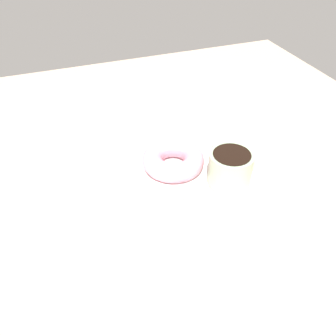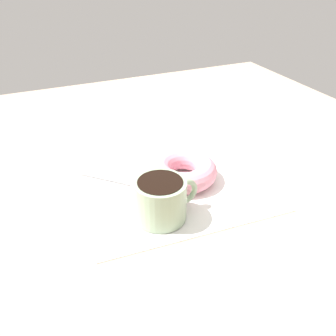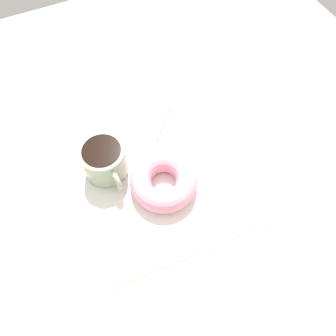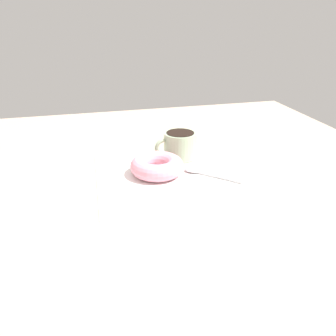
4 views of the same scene
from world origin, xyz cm
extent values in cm
cube|color=tan|center=(0.00, 0.00, -1.00)|extent=(120.00, 120.00, 2.00)
cube|color=white|center=(0.41, 0.14, 0.15)|extent=(34.57, 34.57, 0.30)
cylinder|color=#9EB793|center=(-5.39, -10.05, 3.59)|extent=(8.18, 8.18, 6.58)
cylinder|color=black|center=(-5.39, -10.05, 6.68)|extent=(6.98, 6.98, 0.60)
torus|color=#9EB793|center=(-0.95, -9.60, 3.59)|extent=(4.65, 1.35, 4.58)
torus|color=pink|center=(2.57, -1.75, 2.26)|extent=(12.31, 12.31, 3.91)
ellipsoid|color=silver|center=(-5.60, -0.80, 0.75)|extent=(4.24, 4.24, 0.90)
cylinder|color=silver|center=(-10.34, 3.92, 0.58)|extent=(8.30, 8.27, 0.56)
camera|label=1|loc=(-52.35, 19.73, 46.87)|focal=40.00mm
camera|label=2|loc=(-23.25, -53.32, 37.84)|focal=40.00mm
camera|label=3|loc=(27.55, -12.68, 55.12)|focal=35.00mm
camera|label=4|loc=(19.82, 75.20, 36.52)|focal=40.00mm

